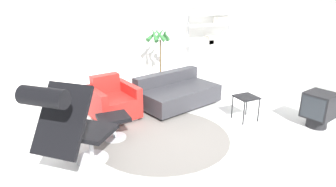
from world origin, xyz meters
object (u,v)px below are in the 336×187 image
Objects in this scene: armchair_red at (113,103)px; lounge_chair at (68,120)px; ottoman at (114,122)px; couch_low at (177,94)px; crt_television at (319,108)px; potted_plant at (160,63)px; side_table at (246,100)px; shelf_unit at (210,29)px.

lounge_chair is at bearing 48.78° from armchair_red.
ottoman is at bearing 65.64° from armchair_red.
crt_television is (1.67, -1.90, 0.10)m from couch_low.
potted_plant is at bearing 16.62° from crt_television.
lounge_chair is at bearing 21.27° from couch_low.
lounge_chair is 1.16m from ottoman.
ottoman is at bearing 90.00° from lounge_chair.
side_table is at bearing 52.22° from lounge_chair.
shelf_unit is at bearing 15.54° from potted_plant.
potted_plant reaches higher than side_table.
lounge_chair is 3.93m from crt_television.
ottoman is 0.51× the size of armchair_red.
couch_low reaches higher than side_table.
potted_plant is at bearing 91.71° from lounge_chair.
couch_low reaches higher than crt_television.
crt_television is at bearing -89.16° from shelf_unit.
armchair_red is at bearing 152.60° from side_table.
side_table is at bearing 108.93° from couch_low.
ottoman is at bearing 58.70° from crt_television.
armchair_red is 3.41m from shelf_unit.
couch_low is 3.95× the size of side_table.
armchair_red is 0.53× the size of couch_low.
crt_television is (0.90, -0.74, -0.05)m from side_table.
lounge_chair is 0.65× the size of shelf_unit.
potted_plant is (1.56, 1.78, 0.37)m from ottoman.
side_table is at bearing -7.79° from ottoman.
shelf_unit is (3.12, 2.22, 0.98)m from ottoman.
armchair_red is (0.19, 0.76, 0.01)m from ottoman.
shelf_unit reaches higher than couch_low.
shelf_unit reaches higher than side_table.
potted_plant reaches higher than armchair_red.
side_table is 1.17m from crt_television.
shelf_unit is at bearing -163.74° from armchair_red.
armchair_red is at bearing -143.40° from potted_plant.
potted_plant reaches higher than couch_low.
shelf_unit reaches higher than armchair_red.
couch_low is (1.51, 0.85, -0.04)m from ottoman.
lounge_chair reaches higher than couch_low.
potted_plant is (0.06, 0.94, 0.41)m from couch_low.
potted_plant is at bearing -164.46° from shelf_unit.
side_table is 0.73× the size of crt_television.
couch_low is 2.35m from shelf_unit.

